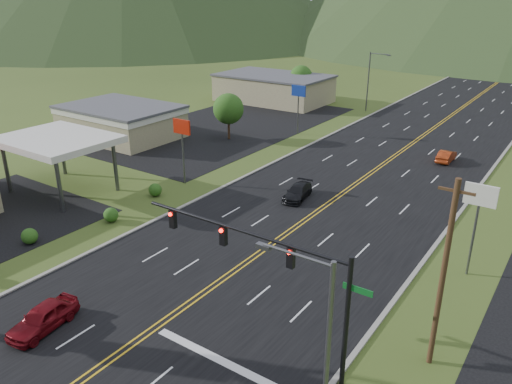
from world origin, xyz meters
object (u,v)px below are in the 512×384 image
Objects in this scene: streetlight_east at (320,348)px; streetlight_west at (370,78)px; car_red_near at (43,318)px; traffic_signal at (272,264)px; car_dark_mid at (298,192)px; gas_canopy at (57,141)px; car_red_far at (446,156)px.

streetlight_east is 64.21m from streetlight_west.
traffic_signal is at bearing 17.35° from car_red_near.
car_dark_mid is at bearing 116.40° from traffic_signal.
streetlight_east is 35.28m from gas_canopy.
car_red_near is (6.64, -61.53, -4.46)m from streetlight_west.
streetlight_west is at bearing 93.49° from car_dark_mid.
streetlight_east is at bearing -69.14° from streetlight_west.
car_red_far is at bearing -47.66° from streetlight_west.
streetlight_west reaches higher than traffic_signal.
car_red_far is (27.34, 29.32, -4.24)m from gas_canopy.
streetlight_east reaches higher than car_red_far.
gas_canopy reaches higher than car_red_near.
car_red_far is (-5.84, 41.32, -4.55)m from streetlight_east.
traffic_signal is 6.17m from streetlight_east.
car_dark_mid is (2.17, 24.36, -0.10)m from car_red_near.
car_red_near is (-16.22, -1.53, -4.46)m from streetlight_east.
streetlight_west reaches higher than gas_canopy.
car_red_far is at bearing 56.23° from car_dark_mid.
streetlight_west is 2.13× the size of car_red_near.
traffic_signal is 1.46× the size of streetlight_west.
streetlight_east is 2.13× the size of car_red_near.
streetlight_west is (-18.16, 56.00, -0.15)m from traffic_signal.
gas_canopy reaches higher than car_dark_mid.
traffic_signal is 21.55m from car_dark_mid.
car_dark_mid is 20.23m from car_red_far.
streetlight_east is at bearing -2.88° from car_red_near.
traffic_signal is at bearing 92.04° from car_red_far.
traffic_signal is at bearing -73.44° from car_dark_mid.
gas_canopy is 22.09m from car_red_near.
car_dark_mid is (-9.35, 18.84, -4.71)m from traffic_signal.
car_red_near is 44.09m from car_red_far.
car_red_far is at bearing 98.05° from streetlight_east.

